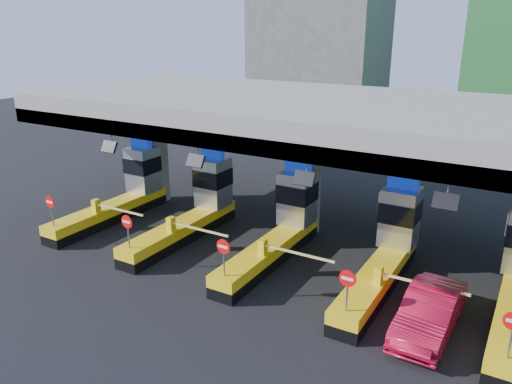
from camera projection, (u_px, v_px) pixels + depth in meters
The scene contains 8 objects.
ground at pixel (279, 255), 23.52m from camera, with size 120.00×120.00×0.00m, color black.
toll_canopy at pixel (309, 116), 23.92m from camera, with size 28.00×12.09×7.00m.
toll_lane_far_left at pixel (125, 191), 28.11m from camera, with size 4.43×8.00×4.16m.
toll_lane_left at pixel (197, 206), 25.71m from camera, with size 4.43×8.00×4.16m.
toll_lane_center at pixel (283, 225), 23.30m from camera, with size 4.43×8.00×4.16m.
toll_lane_right at pixel (388, 248), 20.90m from camera, with size 4.43×8.00×4.16m.
bg_building_concrete at pixel (320, 37), 56.83m from camera, with size 14.00×10.00×18.00m, color #4C4C49.
red_car at pixel (430, 312), 17.35m from camera, with size 1.65×4.74×1.56m, color #A30C24.
Camera 1 is at (9.89, -18.97, 10.26)m, focal length 35.00 mm.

